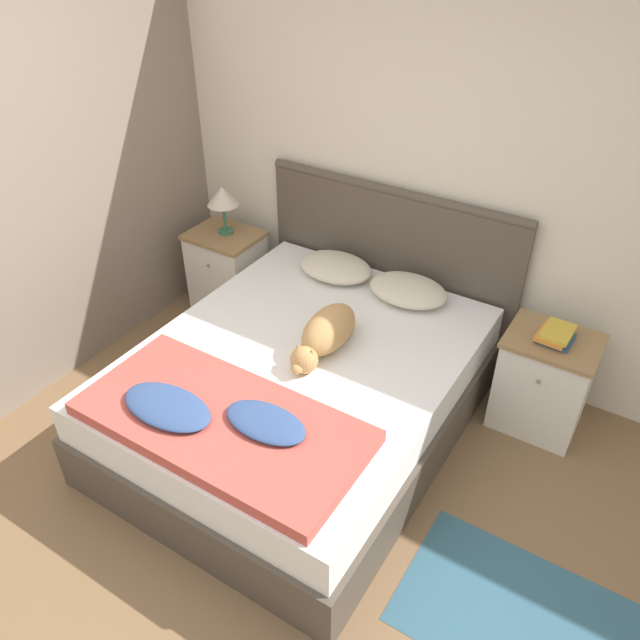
# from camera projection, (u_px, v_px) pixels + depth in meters

# --- Properties ---
(ground_plane) EXTENTS (16.00, 16.00, 0.00)m
(ground_plane) POSITION_uv_depth(u_px,v_px,m) (199.00, 553.00, 3.04)
(ground_plane) COLOR brown
(wall_back) EXTENTS (9.00, 0.06, 2.55)m
(wall_back) POSITION_uv_depth(u_px,v_px,m) (410.00, 164.00, 3.77)
(wall_back) COLOR beige
(wall_back) RESTS_ON ground_plane
(wall_side_left) EXTENTS (0.06, 3.10, 2.55)m
(wall_side_left) POSITION_uv_depth(u_px,v_px,m) (80.00, 166.00, 3.75)
(wall_side_left) COLOR gray
(wall_side_left) RESTS_ON ground_plane
(bed) EXTENTS (1.69, 2.10, 0.56)m
(bed) POSITION_uv_depth(u_px,v_px,m) (301.00, 392.00, 3.59)
(bed) COLOR #4C4238
(bed) RESTS_ON ground_plane
(headboard) EXTENTS (1.77, 0.06, 1.14)m
(headboard) POSITION_uv_depth(u_px,v_px,m) (389.00, 264.00, 4.14)
(headboard) COLOR #4C4238
(headboard) RESTS_ON ground_plane
(nightstand_left) EXTENTS (0.50, 0.42, 0.63)m
(nightstand_left) POSITION_uv_depth(u_px,v_px,m) (228.00, 271.00, 4.61)
(nightstand_left) COLOR silver
(nightstand_left) RESTS_ON ground_plane
(nightstand_right) EXTENTS (0.50, 0.42, 0.63)m
(nightstand_right) POSITION_uv_depth(u_px,v_px,m) (543.00, 382.00, 3.60)
(nightstand_right) COLOR silver
(nightstand_right) RESTS_ON ground_plane
(pillow_left) EXTENTS (0.50, 0.36, 0.12)m
(pillow_left) POSITION_uv_depth(u_px,v_px,m) (336.00, 267.00, 4.07)
(pillow_left) COLOR beige
(pillow_left) RESTS_ON bed
(pillow_right) EXTENTS (0.50, 0.36, 0.12)m
(pillow_right) POSITION_uv_depth(u_px,v_px,m) (408.00, 290.00, 3.84)
(pillow_right) COLOR beige
(pillow_right) RESTS_ON bed
(quilt) EXTENTS (1.40, 0.67, 0.12)m
(quilt) POSITION_uv_depth(u_px,v_px,m) (219.00, 420.00, 2.94)
(quilt) COLOR #BC4C42
(quilt) RESTS_ON bed
(dog) EXTENTS (0.22, 0.63, 0.24)m
(dog) POSITION_uv_depth(u_px,v_px,m) (326.00, 333.00, 3.40)
(dog) COLOR tan
(dog) RESTS_ON bed
(book_stack) EXTENTS (0.19, 0.22, 0.07)m
(book_stack) POSITION_uv_depth(u_px,v_px,m) (556.00, 335.00, 3.39)
(book_stack) COLOR #285689
(book_stack) RESTS_ON nightstand_right
(table_lamp) EXTENTS (0.22, 0.22, 0.35)m
(table_lamp) POSITION_uv_depth(u_px,v_px,m) (223.00, 197.00, 4.29)
(table_lamp) COLOR #336B4C
(table_lamp) RESTS_ON nightstand_left
(rug) EXTENTS (1.18, 0.69, 0.00)m
(rug) POSITION_uv_depth(u_px,v_px,m) (534.00, 624.00, 2.76)
(rug) COLOR #335B70
(rug) RESTS_ON ground_plane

